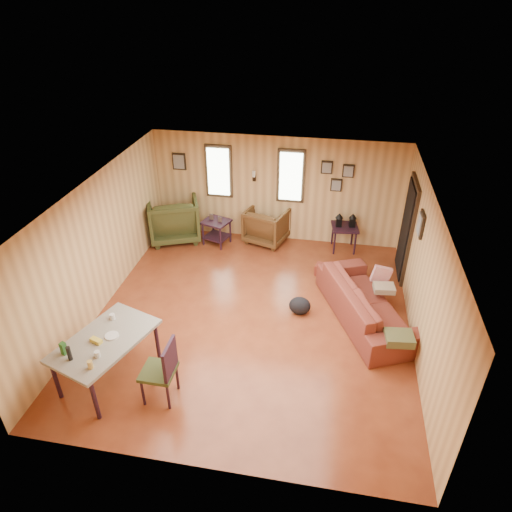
# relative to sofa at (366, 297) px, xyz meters

# --- Properties ---
(room) EXTENTS (5.54, 6.04, 2.44)m
(room) POSITION_rel_sofa_xyz_m (-1.79, -0.06, 0.74)
(room) COLOR brown
(room) RESTS_ON ground
(sofa) EXTENTS (1.61, 2.48, 0.94)m
(sofa) POSITION_rel_sofa_xyz_m (0.00, 0.00, 0.00)
(sofa) COLOR maroon
(sofa) RESTS_ON ground
(recliner_brown) EXTENTS (1.07, 1.03, 0.89)m
(recliner_brown) POSITION_rel_sofa_xyz_m (-2.14, 2.47, -0.02)
(recliner_brown) COLOR #533518
(recliner_brown) RESTS_ON ground
(recliner_green) EXTENTS (1.40, 1.36, 1.13)m
(recliner_green) POSITION_rel_sofa_xyz_m (-4.27, 2.23, 0.10)
(recliner_green) COLOR #373C1B
(recliner_green) RESTS_ON ground
(end_table) EXTENTS (0.69, 0.66, 0.71)m
(end_table) POSITION_rel_sofa_xyz_m (-3.24, 2.14, -0.07)
(end_table) COLOR black
(end_table) RESTS_ON ground
(side_table) EXTENTS (0.62, 0.62, 0.89)m
(side_table) POSITION_rel_sofa_xyz_m (-0.41, 2.39, 0.14)
(side_table) COLOR black
(side_table) RESTS_ON ground
(cooler) EXTENTS (0.36, 0.30, 0.23)m
(cooler) POSITION_rel_sofa_xyz_m (-0.79, 1.28, -0.36)
(cooler) COLOR maroon
(cooler) RESTS_ON ground
(backpack) EXTENTS (0.39, 0.30, 0.34)m
(backpack) POSITION_rel_sofa_xyz_m (-1.14, -0.06, -0.30)
(backpack) COLOR black
(backpack) RESTS_ON ground
(sofa_pillows) EXTENTS (0.63, 1.86, 0.38)m
(sofa_pillows) POSITION_rel_sofa_xyz_m (0.38, -0.28, 0.04)
(sofa_pillows) COLOR #4A4D2B
(sofa_pillows) RESTS_ON sofa
(dining_table) EXTENTS (1.34, 1.71, 0.99)m
(dining_table) POSITION_rel_sofa_xyz_m (-3.80, -2.13, 0.23)
(dining_table) COLOR gray
(dining_table) RESTS_ON ground
(dining_chair) EXTENTS (0.47, 0.47, 1.03)m
(dining_chair) POSITION_rel_sofa_xyz_m (-2.84, -2.34, 0.11)
(dining_chair) COLOR #373C1B
(dining_chair) RESTS_ON ground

